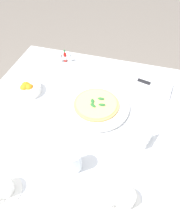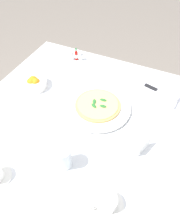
# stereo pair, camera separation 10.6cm
# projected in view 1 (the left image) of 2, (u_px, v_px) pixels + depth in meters

# --- Properties ---
(ground_plane) EXTENTS (8.00, 8.00, 0.00)m
(ground_plane) POSITION_uv_depth(u_px,v_px,m) (86.00, 183.00, 1.58)
(ground_plane) COLOR slate
(dining_table) EXTENTS (1.14, 1.14, 0.72)m
(dining_table) POSITION_uv_depth(u_px,v_px,m) (84.00, 137.00, 1.13)
(dining_table) COLOR white
(dining_table) RESTS_ON ground_plane
(pizza_plate) EXTENTS (0.34, 0.34, 0.02)m
(pizza_plate) POSITION_uv_depth(u_px,v_px,m) (96.00, 106.00, 1.10)
(pizza_plate) COLOR white
(pizza_plate) RESTS_ON dining_table
(pizza) EXTENTS (0.23, 0.23, 0.02)m
(pizza) POSITION_uv_depth(u_px,v_px,m) (96.00, 104.00, 1.09)
(pizza) COLOR #DBAD60
(pizza) RESTS_ON pizza_plate
(coffee_cup_near_right) EXTENTS (0.13, 0.13, 0.07)m
(coffee_cup_near_right) POSITION_uv_depth(u_px,v_px,m) (3.00, 188.00, 0.79)
(coffee_cup_near_right) COLOR white
(coffee_cup_near_right) RESTS_ON dining_table
(coffee_cup_near_left) EXTENTS (0.13, 0.13, 0.06)m
(coffee_cup_near_left) POSITION_uv_depth(u_px,v_px,m) (124.00, 199.00, 0.77)
(coffee_cup_near_left) COLOR white
(coffee_cup_near_left) RESTS_ON dining_table
(water_glass_far_left) EXTENTS (0.07, 0.07, 0.11)m
(water_glass_far_left) POSITION_uv_depth(u_px,v_px,m) (73.00, 161.00, 0.84)
(water_glass_far_left) COLOR white
(water_glass_far_left) RESTS_ON dining_table
(napkin_folded) EXTENTS (0.24, 0.16, 0.02)m
(napkin_folded) POSITION_uv_depth(u_px,v_px,m) (151.00, 86.00, 1.20)
(napkin_folded) COLOR white
(napkin_folded) RESTS_ON dining_table
(dinner_knife) EXTENTS (0.19, 0.07, 0.01)m
(dinner_knife) POSITION_uv_depth(u_px,v_px,m) (152.00, 85.00, 1.19)
(dinner_knife) COLOR silver
(dinner_knife) RESTS_ON napkin_folded
(citrus_bowl) EXTENTS (0.15, 0.15, 0.06)m
(citrus_bowl) POSITION_uv_depth(u_px,v_px,m) (27.00, 89.00, 1.16)
(citrus_bowl) COLOR white
(citrus_bowl) RESTS_ON dining_table
(hot_sauce_bottle) EXTENTS (0.02, 0.02, 0.08)m
(hot_sauce_bottle) POSITION_uv_depth(u_px,v_px,m) (65.00, 57.00, 1.36)
(hot_sauce_bottle) COLOR #B7140F
(hot_sauce_bottle) RESTS_ON dining_table
(salt_shaker) EXTENTS (0.03, 0.03, 0.06)m
(salt_shaker) POSITION_uv_depth(u_px,v_px,m) (70.00, 58.00, 1.37)
(salt_shaker) COLOR white
(salt_shaker) RESTS_ON dining_table
(pepper_shaker) EXTENTS (0.03, 0.03, 0.06)m
(pepper_shaker) POSITION_uv_depth(u_px,v_px,m) (61.00, 58.00, 1.36)
(pepper_shaker) COLOR white
(pepper_shaker) RESTS_ON dining_table
(menu_card) EXTENTS (0.03, 0.09, 0.06)m
(menu_card) POSITION_uv_depth(u_px,v_px,m) (149.00, 139.00, 0.94)
(menu_card) COLOR white
(menu_card) RESTS_ON dining_table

